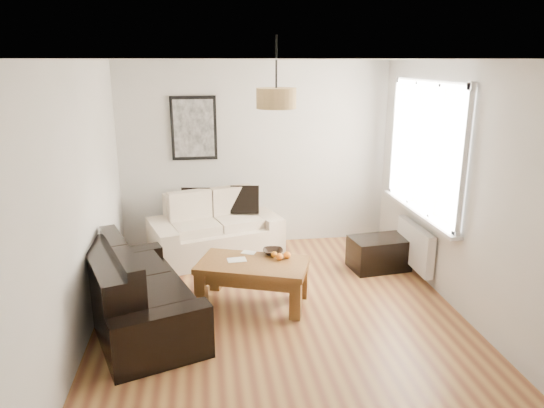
{
  "coord_description": "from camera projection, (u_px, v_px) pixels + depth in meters",
  "views": [
    {
      "loc": [
        -0.75,
        -4.69,
        2.59
      ],
      "look_at": [
        0.0,
        0.6,
        1.05
      ],
      "focal_mm": 32.93,
      "sensor_mm": 36.0,
      "label": 1
    }
  ],
  "objects": [
    {
      "name": "floor",
      "position": [
        280.0,
        315.0,
        5.28
      ],
      "size": [
        4.5,
        4.5,
        0.0
      ],
      "primitive_type": "plane",
      "color": "brown",
      "rests_on": "ground"
    },
    {
      "name": "ceiling",
      "position": [
        281.0,
        59.0,
        4.56
      ],
      "size": [
        3.8,
        4.5,
        0.0
      ],
      "primitive_type": null,
      "color": "white",
      "rests_on": "floor"
    },
    {
      "name": "wall_back",
      "position": [
        256.0,
        155.0,
        7.06
      ],
      "size": [
        3.8,
        0.04,
        2.6
      ],
      "primitive_type": null,
      "color": "silver",
      "rests_on": "floor"
    },
    {
      "name": "wall_front",
      "position": [
        343.0,
        301.0,
        2.78
      ],
      "size": [
        3.8,
        0.04,
        2.6
      ],
      "primitive_type": null,
      "color": "silver",
      "rests_on": "floor"
    },
    {
      "name": "wall_left",
      "position": [
        80.0,
        204.0,
        4.66
      ],
      "size": [
        0.04,
        4.5,
        2.6
      ],
      "primitive_type": null,
      "color": "silver",
      "rests_on": "floor"
    },
    {
      "name": "wall_right",
      "position": [
        461.0,
        190.0,
        5.18
      ],
      "size": [
        0.04,
        4.5,
        2.6
      ],
      "primitive_type": null,
      "color": "silver",
      "rests_on": "floor"
    },
    {
      "name": "window_bay",
      "position": [
        426.0,
        148.0,
        5.85
      ],
      "size": [
        0.14,
        1.9,
        1.6
      ],
      "primitive_type": null,
      "color": "white",
      "rests_on": "wall_right"
    },
    {
      "name": "radiator",
      "position": [
        415.0,
        246.0,
        6.18
      ],
      "size": [
        0.1,
        0.9,
        0.52
      ],
      "primitive_type": "cube",
      "color": "white",
      "rests_on": "wall_right"
    },
    {
      "name": "poster",
      "position": [
        194.0,
        128.0,
        6.81
      ],
      "size": [
        0.62,
        0.04,
        0.87
      ],
      "primitive_type": null,
      "color": "black",
      "rests_on": "wall_back"
    },
    {
      "name": "pendant_shade",
      "position": [
        276.0,
        98.0,
        4.95
      ],
      "size": [
        0.4,
        0.4,
        0.2
      ],
      "primitive_type": "cylinder",
      "color": "tan",
      "rests_on": "ceiling"
    },
    {
      "name": "loveseat_cream",
      "position": [
        215.0,
        226.0,
        6.78
      ],
      "size": [
        1.89,
        1.37,
        0.84
      ],
      "primitive_type": null,
      "rotation": [
        0.0,
        0.0,
        0.29
      ],
      "color": "beige",
      "rests_on": "floor"
    },
    {
      "name": "sofa_leather",
      "position": [
        139.0,
        288.0,
        4.99
      ],
      "size": [
        1.45,
        2.02,
        0.79
      ],
      "primitive_type": null,
      "rotation": [
        0.0,
        0.0,
        1.91
      ],
      "color": "black",
      "rests_on": "floor"
    },
    {
      "name": "coffee_table",
      "position": [
        253.0,
        283.0,
        5.48
      ],
      "size": [
        1.33,
        1.0,
        0.48
      ],
      "primitive_type": null,
      "rotation": [
        0.0,
        0.0,
        -0.35
      ],
      "color": "brown",
      "rests_on": "floor"
    },
    {
      "name": "ottoman",
      "position": [
        379.0,
        253.0,
        6.41
      ],
      "size": [
        0.77,
        0.55,
        0.41
      ],
      "primitive_type": "cube",
      "rotation": [
        0.0,
        0.0,
        0.12
      ],
      "color": "black",
      "rests_on": "floor"
    },
    {
      "name": "cushion_left",
      "position": [
        196.0,
        202.0,
        6.85
      ],
      "size": [
        0.4,
        0.19,
        0.39
      ],
      "primitive_type": "cube",
      "rotation": [
        0.0,
        0.0,
        -0.18
      ],
      "color": "black",
      "rests_on": "loveseat_cream"
    },
    {
      "name": "cushion_right",
      "position": [
        245.0,
        200.0,
        6.94
      ],
      "size": [
        0.41,
        0.18,
        0.39
      ],
      "primitive_type": "cube",
      "rotation": [
        0.0,
        0.0,
        -0.15
      ],
      "color": "black",
      "rests_on": "loveseat_cream"
    },
    {
      "name": "fruit_bowl",
      "position": [
        273.0,
        252.0,
        5.64
      ],
      "size": [
        0.25,
        0.25,
        0.06
      ],
      "primitive_type": "imported",
      "rotation": [
        0.0,
        0.0,
        -0.1
      ],
      "color": "black",
      "rests_on": "coffee_table"
    },
    {
      "name": "orange_a",
      "position": [
        279.0,
        257.0,
        5.46
      ],
      "size": [
        0.09,
        0.09,
        0.08
      ],
      "primitive_type": "sphere",
      "rotation": [
        0.0,
        0.0,
        0.08
      ],
      "color": "orange",
      "rests_on": "fruit_bowl"
    },
    {
      "name": "orange_b",
      "position": [
        287.0,
        255.0,
        5.5
      ],
      "size": [
        0.1,
        0.1,
        0.08
      ],
      "primitive_type": "sphere",
      "rotation": [
        0.0,
        0.0,
        -0.34
      ],
      "color": "orange",
      "rests_on": "fruit_bowl"
    },
    {
      "name": "orange_c",
      "position": [
        274.0,
        254.0,
        5.52
      ],
      "size": [
        0.08,
        0.08,
        0.07
      ],
      "primitive_type": "sphere",
      "rotation": [
        0.0,
        0.0,
        -0.09
      ],
      "color": "orange",
      "rests_on": "fruit_bowl"
    },
    {
      "name": "papers",
      "position": [
        237.0,
        260.0,
        5.47
      ],
      "size": [
        0.21,
        0.16,
        0.01
      ],
      "primitive_type": "cube",
      "rotation": [
        0.0,
        0.0,
        0.08
      ],
      "color": "silver",
      "rests_on": "coffee_table"
    }
  ]
}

